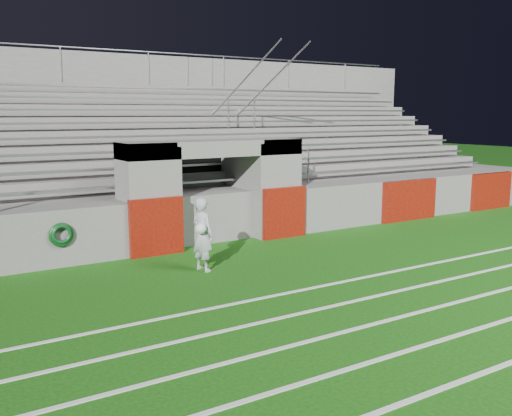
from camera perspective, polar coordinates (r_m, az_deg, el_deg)
ground at (r=11.87m, az=3.83°, el=-6.54°), size 90.00×90.00×0.00m
stadium_structure at (r=18.54m, az=-10.75°, el=3.79°), size 26.00×8.48×5.42m
goalkeeper_with_ball at (r=11.92m, az=-5.36°, el=-2.61°), size 0.50×0.64×1.55m
hose_coil at (r=12.72m, az=-18.88°, el=-2.53°), size 0.53×0.14×0.53m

